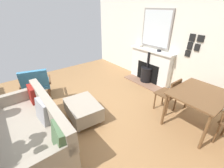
{
  "coord_description": "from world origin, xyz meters",
  "views": [
    {
      "loc": [
        0.86,
        2.57,
        2.16
      ],
      "look_at": [
        -0.87,
        0.39,
        0.69
      ],
      "focal_mm": 24.14,
      "sensor_mm": 36.0,
      "label": 1
    }
  ],
  "objects_px": {
    "fireplace": "(149,68)",
    "armchair_accent": "(36,83)",
    "dining_table": "(199,97)",
    "mantel_bowl_far": "(159,51)",
    "sofa": "(33,128)",
    "dining_chair_near_fireplace": "(170,93)",
    "mantel_bowl_near": "(141,46)",
    "ottoman": "(83,109)"
  },
  "relations": [
    {
      "from": "mantel_bowl_far",
      "to": "dining_chair_near_fireplace",
      "type": "xyz_separation_m",
      "value": [
        0.89,
        1.03,
        -0.55
      ]
    },
    {
      "from": "armchair_accent",
      "to": "dining_table",
      "type": "bearing_deg",
      "value": 126.61
    },
    {
      "from": "mantel_bowl_near",
      "to": "mantel_bowl_far",
      "type": "distance_m",
      "value": 0.66
    },
    {
      "from": "sofa",
      "to": "armchair_accent",
      "type": "distance_m",
      "value": 1.5
    },
    {
      "from": "ottoman",
      "to": "armchair_accent",
      "type": "bearing_deg",
      "value": -68.71
    },
    {
      "from": "fireplace",
      "to": "armchair_accent",
      "type": "relative_size",
      "value": 1.69
    },
    {
      "from": "armchair_accent",
      "to": "fireplace",
      "type": "bearing_deg",
      "value": 161.08
    },
    {
      "from": "mantel_bowl_near",
      "to": "ottoman",
      "type": "distance_m",
      "value": 2.72
    },
    {
      "from": "mantel_bowl_far",
      "to": "dining_chair_near_fireplace",
      "type": "height_order",
      "value": "mantel_bowl_far"
    },
    {
      "from": "armchair_accent",
      "to": "dining_table",
      "type": "distance_m",
      "value": 3.59
    },
    {
      "from": "mantel_bowl_near",
      "to": "mantel_bowl_far",
      "type": "relative_size",
      "value": 0.96
    },
    {
      "from": "mantel_bowl_far",
      "to": "dining_table",
      "type": "distance_m",
      "value": 1.87
    },
    {
      "from": "sofa",
      "to": "fireplace",
      "type": "bearing_deg",
      "value": -173.46
    },
    {
      "from": "dining_table",
      "to": "mantel_bowl_far",
      "type": "bearing_deg",
      "value": -119.15
    },
    {
      "from": "mantel_bowl_near",
      "to": "armchair_accent",
      "type": "height_order",
      "value": "mantel_bowl_near"
    },
    {
      "from": "mantel_bowl_far",
      "to": "sofa",
      "type": "relative_size",
      "value": 0.06
    },
    {
      "from": "ottoman",
      "to": "dining_table",
      "type": "height_order",
      "value": "dining_table"
    },
    {
      "from": "sofa",
      "to": "dining_chair_near_fireplace",
      "type": "relative_size",
      "value": 2.38
    },
    {
      "from": "mantel_bowl_far",
      "to": "dining_table",
      "type": "height_order",
      "value": "mantel_bowl_far"
    },
    {
      "from": "mantel_bowl_far",
      "to": "sofa",
      "type": "height_order",
      "value": "mantel_bowl_far"
    },
    {
      "from": "fireplace",
      "to": "mantel_bowl_near",
      "type": "xyz_separation_m",
      "value": [
        -0.02,
        -0.41,
        0.59
      ]
    },
    {
      "from": "fireplace",
      "to": "mantel_bowl_far",
      "type": "height_order",
      "value": "mantel_bowl_far"
    },
    {
      "from": "dining_chair_near_fireplace",
      "to": "fireplace",
      "type": "bearing_deg",
      "value": -124.39
    },
    {
      "from": "dining_table",
      "to": "dining_chair_near_fireplace",
      "type": "bearing_deg",
      "value": -89.96
    },
    {
      "from": "mantel_bowl_far",
      "to": "sofa",
      "type": "xyz_separation_m",
      "value": [
        3.46,
        0.15,
        -0.69
      ]
    },
    {
      "from": "mantel_bowl_far",
      "to": "sofa",
      "type": "distance_m",
      "value": 3.53
    },
    {
      "from": "mantel_bowl_near",
      "to": "dining_table",
      "type": "xyz_separation_m",
      "value": [
        0.89,
        2.25,
        -0.38
      ]
    },
    {
      "from": "mantel_bowl_far",
      "to": "ottoman",
      "type": "relative_size",
      "value": 0.14
    },
    {
      "from": "fireplace",
      "to": "dining_table",
      "type": "height_order",
      "value": "fireplace"
    },
    {
      "from": "dining_table",
      "to": "dining_chair_near_fireplace",
      "type": "height_order",
      "value": "dining_chair_near_fireplace"
    },
    {
      "from": "mantel_bowl_far",
      "to": "armchair_accent",
      "type": "relative_size",
      "value": 0.14
    },
    {
      "from": "sofa",
      "to": "armchair_accent",
      "type": "bearing_deg",
      "value": -106.99
    },
    {
      "from": "dining_chair_near_fireplace",
      "to": "ottoman",
      "type": "bearing_deg",
      "value": -30.72
    },
    {
      "from": "mantel_bowl_far",
      "to": "armchair_accent",
      "type": "distance_m",
      "value": 3.33
    },
    {
      "from": "mantel_bowl_near",
      "to": "dining_table",
      "type": "relative_size",
      "value": 0.11
    },
    {
      "from": "mantel_bowl_near",
      "to": "armchair_accent",
      "type": "xyz_separation_m",
      "value": [
        3.03,
        -0.62,
        -0.56
      ]
    },
    {
      "from": "fireplace",
      "to": "dining_table",
      "type": "xyz_separation_m",
      "value": [
        0.87,
        1.84,
        0.21
      ]
    },
    {
      "from": "mantel_bowl_far",
      "to": "mantel_bowl_near",
      "type": "bearing_deg",
      "value": -90.0
    },
    {
      "from": "mantel_bowl_far",
      "to": "ottoman",
      "type": "bearing_deg",
      "value": 1.71
    },
    {
      "from": "fireplace",
      "to": "ottoman",
      "type": "xyz_separation_m",
      "value": [
        2.48,
        0.32,
        -0.2
      ]
    },
    {
      "from": "armchair_accent",
      "to": "dining_chair_near_fireplace",
      "type": "relative_size",
      "value": 1.07
    },
    {
      "from": "mantel_bowl_near",
      "to": "ottoman",
      "type": "height_order",
      "value": "mantel_bowl_near"
    }
  ]
}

